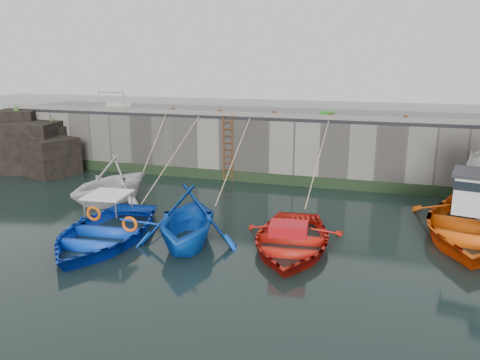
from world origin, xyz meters
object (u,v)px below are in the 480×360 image
(bollard_c, at_px, (274,114))
(fish_crate, at_px, (328,115))
(bollard_d, at_px, (331,116))
(bollard_e, at_px, (406,119))
(boat_far_orange, at_px, (475,224))
(boat_near_navy, at_px, (291,247))
(boat_near_blacktrim, at_px, (188,243))
(boat_near_white, at_px, (112,201))
(bollard_b, at_px, (220,112))
(boat_near_blue, at_px, (104,241))
(bollard_a, at_px, (173,111))
(ladder, at_px, (228,149))

(bollard_c, bearing_deg, fish_crate, 10.50)
(bollard_d, bearing_deg, bollard_e, 0.00)
(bollard_d, bearing_deg, fish_crate, 113.52)
(boat_far_orange, distance_m, bollard_d, 7.97)
(boat_near_navy, bearing_deg, boat_far_orange, 19.93)
(boat_near_blacktrim, relative_size, bollard_c, 14.88)
(boat_near_white, distance_m, bollard_e, 12.99)
(boat_near_white, bearing_deg, bollard_b, 71.00)
(bollard_d, distance_m, bollard_e, 3.20)
(boat_near_blacktrim, bearing_deg, boat_near_blue, 178.51)
(bollard_a, relative_size, bollard_b, 1.00)
(fish_crate, relative_size, bollard_e, 2.05)
(bollard_b, bearing_deg, ladder, -33.86)
(bollard_c, bearing_deg, bollard_b, 180.00)
(bollard_c, bearing_deg, bollard_e, 0.00)
(bollard_a, relative_size, bollard_d, 1.00)
(ladder, xyz_separation_m, boat_near_blacktrim, (1.43, -8.07, -1.59))
(bollard_b, bearing_deg, boat_near_blacktrim, -77.04)
(bollard_a, relative_size, bollard_c, 1.00)
(bollard_b, height_order, bollard_e, same)
(bollard_b, height_order, bollard_d, same)
(boat_near_white, bearing_deg, boat_near_blacktrim, -22.60)
(boat_near_navy, distance_m, bollard_a, 11.40)
(boat_near_blue, height_order, bollard_b, bollard_b)
(boat_far_orange, relative_size, bollard_b, 27.02)
(boat_near_navy, xyz_separation_m, bollard_d, (0.14, 7.77, 3.30))
(boat_near_white, xyz_separation_m, boat_near_navy, (8.14, -2.65, 0.00))
(boat_near_blacktrim, distance_m, fish_crate, 9.97)
(boat_near_blacktrim, distance_m, bollard_c, 9.06)
(ladder, relative_size, boat_far_orange, 0.42)
(ladder, bearing_deg, bollard_a, 173.62)
(bollard_a, xyz_separation_m, bollard_d, (7.80, 0.00, 0.00))
(bollard_b, bearing_deg, bollard_e, 0.00)
(bollard_b, bearing_deg, bollard_c, 0.00)
(boat_near_white, bearing_deg, ladder, 65.16)
(boat_near_blacktrim, xyz_separation_m, boat_near_navy, (3.23, 0.64, 0.00))
(boat_near_white, relative_size, bollard_a, 15.28)
(boat_near_blacktrim, distance_m, bollard_d, 9.64)
(ladder, height_order, boat_far_orange, boat_far_orange)
(boat_far_orange, xyz_separation_m, fish_crate, (-5.69, 5.45, 2.86))
(bollard_a, bearing_deg, boat_near_navy, -45.38)
(boat_near_white, bearing_deg, boat_near_navy, -6.82)
(bollard_c, bearing_deg, boat_near_navy, -72.39)
(boat_near_blue, xyz_separation_m, bollard_a, (-1.72, 9.05, 3.30))
(boat_far_orange, height_order, bollard_c, boat_far_orange)
(boat_near_navy, distance_m, bollard_c, 8.79)
(boat_near_white, distance_m, bollard_d, 10.28)
(boat_far_orange, xyz_separation_m, bollard_c, (-8.10, 5.01, 2.85))
(boat_near_white, distance_m, boat_near_blacktrim, 5.91)
(boat_near_blacktrim, xyz_separation_m, bollard_c, (0.77, 8.40, 3.30))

